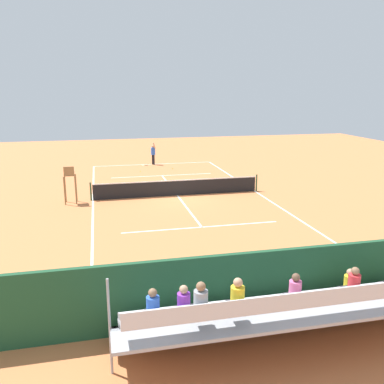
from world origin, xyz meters
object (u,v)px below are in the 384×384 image
Objects in this scene: courtside_bench at (322,279)px; tennis_racket at (143,165)px; tennis_net at (177,187)px; equipment_bag at (281,297)px; tennis_ball_far at (173,168)px; bleacher_stand at (292,309)px; tennis_ball_near at (140,171)px; tennis_player at (153,153)px; umpire_chair at (70,181)px.

tennis_racket is at bearing -82.99° from courtside_bench.
tennis_net is 17.67× the size of tennis_racket.
equipment_bag is at bearing 93.64° from tennis_racket.
equipment_bag is at bearing 88.38° from tennis_ball_far.
tennis_racket is (0.87, -25.93, -0.95)m from bleacher_stand.
tennis_net is 156.06× the size of tennis_ball_near.
tennis_player reaches higher than tennis_racket.
tennis_net reaches higher than courtside_bench.
bleacher_stand is 16.23m from umpire_chair.
courtside_bench is at bearing 99.31° from tennis_ball_near.
tennis_ball_near is at bearing -84.47° from equipment_bag.
tennis_net is at bearing 81.68° from tennis_ball_far.
tennis_ball_near is at bearing 78.72° from tennis_racket.
tennis_player reaches higher than courtside_bench.
tennis_ball_near is at bearing -120.08° from umpire_chair.
umpire_chair is 1.19× the size of courtside_bench.
tennis_ball_far is (-1.25, -8.56, -0.47)m from tennis_net.
umpire_chair is at bearing 64.09° from tennis_racket.
courtside_bench is 24.02m from tennis_racket.
tennis_racket is at bearing -101.28° from tennis_ball_near.
tennis_net is 10.84m from tennis_player.
umpire_chair is at bearing 3.29° from tennis_net.
tennis_player is at bearing -90.03° from bleacher_stand.
tennis_ball_near is at bearing -80.69° from courtside_bench.
courtside_bench is 21.44m from tennis_ball_near.
tennis_ball_far is at bearing -165.68° from tennis_ball_near.
courtside_bench is (-8.24, 12.91, -0.76)m from umpire_chair.
umpire_chair is at bearing 59.92° from tennis_ball_near.
courtside_bench reaches higher than tennis_ball_far.
tennis_net is at bearing -87.31° from equipment_bag.
bleacher_stand reaches higher than tennis_ball_near.
equipment_bag is 13.64× the size of tennis_ball_near.
tennis_ball_near is (0.54, 2.69, 0.02)m from tennis_racket.
courtside_bench reaches higher than equipment_bag.
tennis_ball_far is at bearing -129.88° from umpire_chair.
equipment_bag is at bearing 91.51° from tennis_player.
tennis_racket is at bearing -88.08° from bleacher_stand.
tennis_ball_far is at bearing -87.94° from courtside_bench.
umpire_chair reaches higher than tennis_ball_far.
bleacher_stand is at bearing 86.95° from tennis_ball_far.
equipment_bag is at bearing 5.21° from courtside_bench.
tennis_ball_near and tennis_ball_far have the same top height.
tennis_ball_far is (-1.26, 2.27, -0.98)m from tennis_player.
tennis_net is 8.67m from tennis_ball_far.
umpire_chair is 3.67× the size of tennis_racket.
tennis_net is 156.06× the size of tennis_ball_far.
tennis_ball_near is (-4.77, -8.24, -1.28)m from umpire_chair.
bleacher_stand is 2.97m from courtside_bench.
umpire_chair is 32.42× the size of tennis_ball_near.
tennis_net is 1.14× the size of bleacher_stand.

